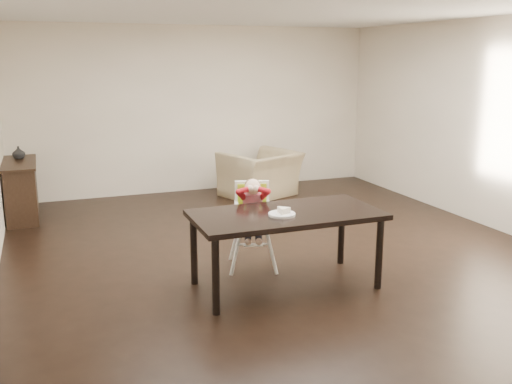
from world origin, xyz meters
TOP-DOWN VIEW (x-y plane):
  - ground at (0.00, 0.00)m, footprint 7.00×7.00m
  - room_walls at (0.00, 0.00)m, footprint 6.02×7.02m
  - dining_table at (-0.33, -0.87)m, footprint 1.80×0.90m
  - high_chair at (-0.44, -0.24)m, footprint 0.50×0.50m
  - plate at (-0.41, -0.96)m, footprint 0.26×0.26m
  - armchair at (0.79, 2.69)m, footprint 1.29×1.08m
  - sideboard at (-2.78, 2.70)m, footprint 0.44×1.26m
  - vase at (-2.78, 2.95)m, footprint 0.21×0.22m

SIDE VIEW (x-z plane):
  - ground at x=0.00m, z-range 0.00..0.00m
  - sideboard at x=-2.78m, z-range 0.00..0.79m
  - armchair at x=0.79m, z-range 0.00..0.96m
  - dining_table at x=-0.33m, z-range 0.30..1.05m
  - high_chair at x=-0.44m, z-range 0.20..1.16m
  - plate at x=-0.41m, z-range 0.74..0.81m
  - vase at x=-2.78m, z-range 0.79..0.96m
  - room_walls at x=0.00m, z-range 0.50..3.21m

